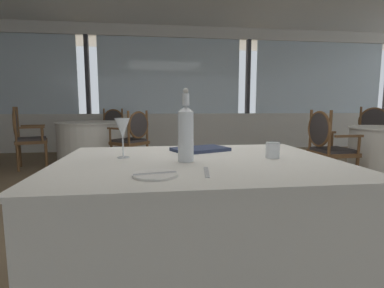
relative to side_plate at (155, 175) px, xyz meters
The scene contains 16 objects.
ground_plane 1.57m from the side_plate, 73.46° to the left, with size 15.14×15.14×0.00m, color #756047.
window_wall_far 5.71m from the side_plate, 86.04° to the left, with size 11.65×0.14×2.81m.
foreground_table 0.55m from the side_plate, 55.31° to the left, with size 1.45×1.10×0.74m.
side_plate is the anchor object (origin of this frame).
butter_knife 0.01m from the side_plate, ahead, with size 0.17×0.02×0.00m, color silver.
dinner_fork 0.22m from the side_plate, ahead, with size 0.19×0.02×0.00m, color silver.
water_bottle 0.36m from the side_plate, 61.89° to the left, with size 0.08×0.08×0.37m.
wine_glass 0.49m from the side_plate, 111.12° to the left, with size 0.08×0.08×0.21m.
water_tumbler 0.71m from the side_plate, 27.60° to the left, with size 0.07×0.07×0.09m, color white.
menu_book 0.69m from the side_plate, 65.79° to the left, with size 0.33×0.21×0.02m, color #2D3856.
background_table_0 4.37m from the side_plate, 104.74° to the left, with size 1.21×1.21×0.74m.
dining_chair_0_0 3.54m from the side_plate, 95.41° to the left, with size 0.66×0.66×0.95m.
dining_chair_0_1 5.31m from the side_plate, 99.76° to the left, with size 0.60×0.55×0.97m.
dining_chair_0_2 4.41m from the side_plate, 118.35° to the left, with size 0.58×0.62×1.01m.
dining_chair_1_0 4.78m from the side_plate, 41.47° to the left, with size 0.64×0.62×1.01m.
dining_chair_1_1 3.13m from the side_plate, 46.11° to the left, with size 0.49×0.55×0.98m.
Camera 1 is at (-0.40, -2.47, 1.02)m, focal length 27.22 mm.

